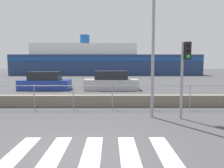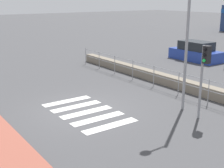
{
  "view_description": "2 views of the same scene",
  "coord_description": "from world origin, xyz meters",
  "px_view_note": "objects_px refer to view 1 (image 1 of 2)",
  "views": [
    {
      "loc": [
        0.84,
        -5.01,
        2.17
      ],
      "look_at": [
        0.88,
        2.0,
        1.5
      ],
      "focal_mm": 35.0,
      "sensor_mm": 36.0,
      "label": 1
    },
    {
      "loc": [
        11.21,
        -6.38,
        4.74
      ],
      "look_at": [
        0.85,
        1.0,
        1.2
      ],
      "focal_mm": 50.0,
      "sensor_mm": 36.0,
      "label": 2
    }
  ],
  "objects_px": {
    "streetlamp": "(155,16)",
    "ferry_boat": "(102,62)",
    "parked_car_blue": "(45,82)",
    "parked_car_silver": "(111,82)",
    "traffic_light_far": "(185,63)"
  },
  "relations": [
    {
      "from": "ferry_boat",
      "to": "parked_car_blue",
      "type": "relative_size",
      "value": 8.4
    },
    {
      "from": "parked_car_silver",
      "to": "traffic_light_far",
      "type": "bearing_deg",
      "value": -73.5
    },
    {
      "from": "streetlamp",
      "to": "ferry_boat",
      "type": "bearing_deg",
      "value": 95.63
    },
    {
      "from": "traffic_light_far",
      "to": "streetlamp",
      "type": "height_order",
      "value": "streetlamp"
    },
    {
      "from": "traffic_light_far",
      "to": "parked_car_blue",
      "type": "relative_size",
      "value": 0.73
    },
    {
      "from": "parked_car_blue",
      "to": "streetlamp",
      "type": "bearing_deg",
      "value": -53.21
    },
    {
      "from": "ferry_boat",
      "to": "traffic_light_far",
      "type": "bearing_deg",
      "value": -82.39
    },
    {
      "from": "streetlamp",
      "to": "parked_car_silver",
      "type": "distance_m",
      "value": 10.11
    },
    {
      "from": "traffic_light_far",
      "to": "parked_car_silver",
      "type": "distance_m",
      "value": 10.01
    },
    {
      "from": "streetlamp",
      "to": "parked_car_silver",
      "type": "bearing_deg",
      "value": 99.77
    },
    {
      "from": "traffic_light_far",
      "to": "streetlamp",
      "type": "bearing_deg",
      "value": 176.83
    },
    {
      "from": "streetlamp",
      "to": "ferry_boat",
      "type": "distance_m",
      "value": 33.88
    },
    {
      "from": "streetlamp",
      "to": "ferry_boat",
      "type": "relative_size",
      "value": 0.19
    },
    {
      "from": "ferry_boat",
      "to": "parked_car_blue",
      "type": "distance_m",
      "value": 24.62
    },
    {
      "from": "parked_car_blue",
      "to": "parked_car_silver",
      "type": "xyz_separation_m",
      "value": [
        5.42,
        -0.0,
        0.02
      ]
    }
  ]
}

